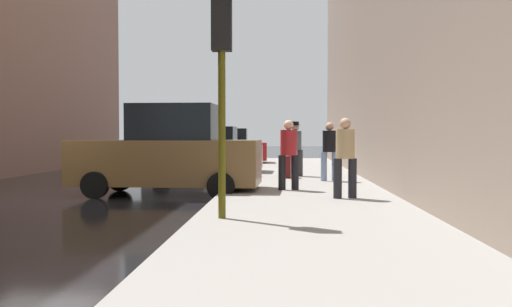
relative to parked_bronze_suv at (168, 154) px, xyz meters
The scene contains 12 objects.
ground_plane 3.18m from the parked_bronze_suv, 151.67° to the right, with size 120.00×120.00×0.00m, color black.
sidewalk 3.77m from the parked_bronze_suv, 23.05° to the right, with size 4.00×40.00×0.15m, color gray.
parked_bronze_suv is the anchor object (origin of this frame).
parked_gray_coupe 6.69m from the parked_bronze_suv, 90.00° to the left, with size 4.24×2.13×1.79m.
parked_red_hatchback 13.37m from the parked_bronze_suv, 90.00° to the left, with size 4.26×2.17×1.79m.
fire_hydrant 4.89m from the parked_bronze_suv, 68.22° to the left, with size 0.42×0.22×0.70m.
traffic_light 5.45m from the parked_bronze_suv, 68.97° to the right, with size 0.32×0.32×3.60m.
pedestrian_with_beanie 5.62m from the parked_bronze_suv, 54.80° to the left, with size 0.53×0.49×1.78m.
pedestrian_in_red_jacket 2.98m from the parked_bronze_suv, ahead, with size 0.51×0.41×1.71m.
pedestrian_in_tan_coat 4.55m from the parked_bronze_suv, 23.98° to the right, with size 0.52×0.45×1.71m.
pedestrian_in_jeans 4.96m from the parked_bronze_suv, 32.35° to the left, with size 0.51×0.42×1.71m.
rolling_suitcase 4.87m from the parked_bronze_suv, 53.01° to the left, with size 0.41×0.59×1.04m.
Camera 1 is at (5.49, -12.57, 1.51)m, focal length 40.00 mm.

